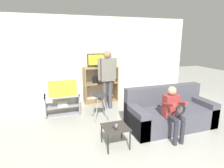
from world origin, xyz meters
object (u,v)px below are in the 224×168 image
object	(u,v)px
television_flat	(99,61)
remote_control_black	(115,128)
tv_stand	(62,104)
remote_control_white	(116,126)
folding_stool	(100,99)
media_shelf	(101,84)
television_main	(62,86)
person_standing_adult	(107,74)
person_seated_child	(173,109)
snack_table	(115,129)
couch	(169,113)

from	to	relation	value
television_flat	remote_control_black	distance (m)	2.80
tv_stand	remote_control_white	world-z (taller)	tv_stand
folding_stool	media_shelf	bearing A→B (deg)	73.71
television_flat	remote_control_white	xyz separation A→B (m)	(-0.39, -2.56, -0.89)
television_main	person_standing_adult	world-z (taller)	person_standing_adult
person_seated_child	tv_stand	bearing A→B (deg)	133.46
television_flat	folding_stool	distance (m)	1.55
snack_table	couch	distance (m)	1.48
couch	person_standing_adult	xyz separation A→B (m)	(-0.98, 1.51, 0.68)
tv_stand	snack_table	size ratio (longest dim) A/B	1.94
tv_stand	person_seated_child	world-z (taller)	person_seated_child
television_main	snack_table	bearing A→B (deg)	-67.98
tv_stand	person_seated_child	bearing A→B (deg)	-46.54
snack_table	person_seated_child	xyz separation A→B (m)	(1.14, -0.11, 0.28)
person_standing_adult	remote_control_white	bearing A→B (deg)	-102.82
television_main	tv_stand	bearing A→B (deg)	152.21
media_shelf	couch	world-z (taller)	media_shelf
media_shelf	person_standing_adult	distance (m)	0.78
media_shelf	snack_table	bearing A→B (deg)	-99.54
person_seated_child	folding_stool	bearing A→B (deg)	128.16
tv_stand	couch	size ratio (longest dim) A/B	0.46
television_main	person_seated_child	bearing A→B (deg)	-46.67
couch	person_standing_adult	bearing A→B (deg)	123.11
snack_table	couch	world-z (taller)	couch
television_main	folding_stool	world-z (taller)	television_main
couch	television_flat	bearing A→B (deg)	115.02
remote_control_white	couch	world-z (taller)	couch
folding_stool	couch	xyz separation A→B (m)	(1.37, -0.89, -0.20)
remote_control_black	person_seated_child	xyz separation A→B (m)	(1.17, -0.05, 0.23)
media_shelf	folding_stool	world-z (taller)	media_shelf
tv_stand	folding_stool	xyz separation A→B (m)	(0.85, -0.66, 0.25)
remote_control_white	media_shelf	bearing A→B (deg)	108.64
tv_stand	folding_stool	distance (m)	1.11
television_flat	person_seated_child	bearing A→B (deg)	-74.73
tv_stand	television_flat	xyz separation A→B (m)	(1.20, 0.63, 1.04)
television_flat	snack_table	distance (m)	2.76
snack_table	television_main	bearing A→B (deg)	112.02
television_flat	remote_control_black	xyz separation A→B (m)	(-0.44, -2.62, -0.89)
television_main	remote_control_black	distance (m)	2.15
folding_stool	remote_control_white	xyz separation A→B (m)	(-0.04, -1.27, -0.11)
television_flat	snack_table	bearing A→B (deg)	-99.08
television_flat	person_standing_adult	distance (m)	0.74
remote_control_black	person_seated_child	size ratio (longest dim) A/B	0.14
tv_stand	remote_control_black	xyz separation A→B (m)	(0.77, -1.99, 0.14)
television_flat	person_seated_child	distance (m)	2.84
couch	person_seated_child	bearing A→B (deg)	-120.81
television_main	remote_control_white	size ratio (longest dim) A/B	5.20
media_shelf	person_standing_adult	bearing A→B (deg)	-88.51
tv_stand	couch	xyz separation A→B (m)	(2.22, -1.55, 0.05)
remote_control_white	couch	size ratio (longest dim) A/B	0.08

